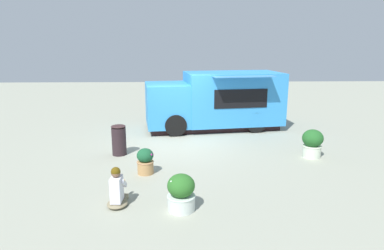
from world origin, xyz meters
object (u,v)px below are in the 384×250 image
at_px(planter_flowering_near, 181,193).
at_px(trash_bin, 119,140).
at_px(food_truck, 216,102).
at_px(planter_flowering_far, 312,143).
at_px(planter_flowering_side, 145,161).
at_px(person_customer, 117,191).

bearing_deg(planter_flowering_near, trash_bin, 27.40).
xyz_separation_m(food_truck, planter_flowering_near, (-7.13, 1.45, -0.71)).
distance_m(planter_flowering_far, trash_bin, 5.96).
relative_size(planter_flowering_far, planter_flowering_side, 1.24).
height_order(planter_flowering_near, planter_flowering_side, planter_flowering_near).
distance_m(planter_flowering_near, planter_flowering_far, 5.18).
bearing_deg(planter_flowering_far, planter_flowering_near, 129.29).
relative_size(planter_flowering_near, planter_flowering_side, 1.13).
bearing_deg(planter_flowering_side, trash_bin, 30.99).
bearing_deg(food_truck, planter_flowering_side, 154.54).
bearing_deg(trash_bin, planter_flowering_far, -94.24).
relative_size(planter_flowering_near, planter_flowering_far, 0.91).
bearing_deg(person_customer, planter_flowering_far, -60.60).
bearing_deg(planter_flowering_side, planter_flowering_far, -76.47).
bearing_deg(planter_flowering_far, food_truck, 33.67).
height_order(planter_flowering_side, trash_bin, trash_bin).
bearing_deg(person_customer, food_truck, -22.27).
distance_m(food_truck, trash_bin, 4.84).
bearing_deg(trash_bin, person_customer, -170.75).
xyz_separation_m(food_truck, planter_flowering_far, (-3.85, -2.56, -0.64)).
relative_size(food_truck, planter_flowering_side, 8.10).
distance_m(person_customer, planter_flowering_far, 6.17).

